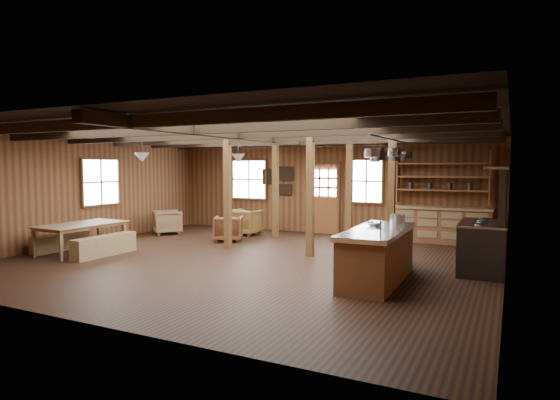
% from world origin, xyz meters
% --- Properties ---
extents(room, '(10.04, 9.04, 2.84)m').
position_xyz_m(room, '(0.00, 0.00, 1.40)').
color(room, black).
rests_on(room, ground).
extents(ceiling_joists, '(9.80, 8.82, 0.18)m').
position_xyz_m(ceiling_joists, '(0.00, 0.18, 2.68)').
color(ceiling_joists, black).
rests_on(ceiling_joists, ceiling).
extents(timber_posts, '(3.95, 2.35, 2.80)m').
position_xyz_m(timber_posts, '(0.52, 2.08, 1.40)').
color(timber_posts, '#4E3216').
rests_on(timber_posts, floor).
extents(back_door, '(1.02, 0.08, 2.15)m').
position_xyz_m(back_door, '(0.00, 4.45, 0.88)').
color(back_door, brown).
rests_on(back_door, floor).
extents(window_back_left, '(1.32, 0.06, 1.32)m').
position_xyz_m(window_back_left, '(-2.60, 4.46, 1.60)').
color(window_back_left, white).
rests_on(window_back_left, wall_back).
extents(window_back_right, '(1.02, 0.06, 1.32)m').
position_xyz_m(window_back_right, '(1.30, 4.46, 1.60)').
color(window_back_right, white).
rests_on(window_back_right, wall_back).
extents(window_left, '(0.14, 1.24, 1.32)m').
position_xyz_m(window_left, '(-4.96, 0.50, 1.60)').
color(window_left, white).
rests_on(window_left, wall_back).
extents(notice_boards, '(1.08, 0.03, 0.90)m').
position_xyz_m(notice_boards, '(-1.50, 4.46, 1.64)').
color(notice_boards, beige).
rests_on(notice_boards, wall_back).
extents(back_counter, '(2.55, 0.60, 2.45)m').
position_xyz_m(back_counter, '(3.40, 4.20, 0.60)').
color(back_counter, brown).
rests_on(back_counter, floor).
extents(pendant_lamps, '(1.86, 2.36, 0.66)m').
position_xyz_m(pendant_lamps, '(-2.25, 1.00, 2.25)').
color(pendant_lamps, '#313134').
rests_on(pendant_lamps, ceiling).
extents(pot_rack, '(0.37, 3.00, 0.46)m').
position_xyz_m(pot_rack, '(2.95, 0.36, 2.28)').
color(pot_rack, '#313134').
rests_on(pot_rack, ceiling).
extents(kitchen_island, '(0.92, 2.51, 1.20)m').
position_xyz_m(kitchen_island, '(2.98, -0.67, 0.48)').
color(kitchen_island, brown).
rests_on(kitchen_island, floor).
extents(step_stool, '(0.52, 0.39, 0.44)m').
position_xyz_m(step_stool, '(3.00, 0.75, 0.22)').
color(step_stool, brown).
rests_on(step_stool, floor).
extents(commercial_range, '(0.84, 1.64, 2.03)m').
position_xyz_m(commercial_range, '(4.65, 1.00, 0.65)').
color(commercial_range, '#313134').
rests_on(commercial_range, floor).
extents(dining_table, '(1.16, 2.00, 0.69)m').
position_xyz_m(dining_table, '(-3.90, -1.05, 0.35)').
color(dining_table, olive).
rests_on(dining_table, floor).
extents(bench_wall, '(0.28, 1.50, 0.41)m').
position_xyz_m(bench_wall, '(-4.65, -1.05, 0.21)').
color(bench_wall, brown).
rests_on(bench_wall, floor).
extents(bench_aisle, '(0.31, 1.66, 0.46)m').
position_xyz_m(bench_aisle, '(-3.20, -1.05, 0.23)').
color(bench_aisle, brown).
rests_on(bench_aisle, floor).
extents(armchair_a, '(0.98, 0.99, 0.68)m').
position_xyz_m(armchair_a, '(-1.80, 1.96, 0.34)').
color(armchair_a, '#5A311B').
rests_on(armchair_a, floor).
extents(armchair_b, '(0.83, 0.85, 0.76)m').
position_xyz_m(armchair_b, '(-2.00, 3.20, 0.38)').
color(armchair_b, brown).
rests_on(armchair_b, floor).
extents(armchair_c, '(1.09, 1.09, 0.72)m').
position_xyz_m(armchair_c, '(-4.20, 2.32, 0.36)').
color(armchair_c, olive).
rests_on(armchair_c, floor).
extents(counter_pot, '(0.29, 0.29, 0.17)m').
position_xyz_m(counter_pot, '(3.10, 0.33, 1.03)').
color(counter_pot, silver).
rests_on(counter_pot, kitchen_island).
extents(bowl, '(0.37, 0.37, 0.07)m').
position_xyz_m(bowl, '(2.82, -0.27, 0.98)').
color(bowl, silver).
rests_on(bowl, kitchen_island).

